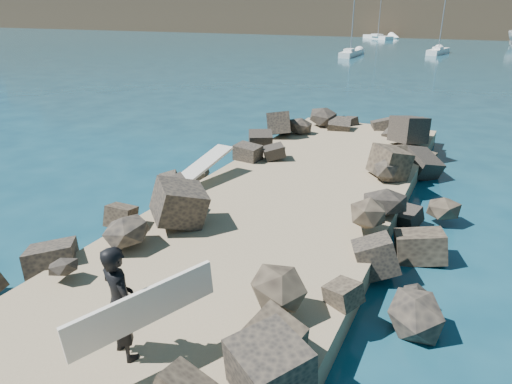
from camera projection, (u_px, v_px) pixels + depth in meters
ground at (272, 231)px, 12.43m from camera, size 800.00×800.00×0.00m
jetty at (237, 254)px, 10.65m from camera, size 6.00×26.00×0.60m
riprap_left at (150, 215)px, 12.18m from camera, size 2.60×22.00×1.00m
riprap_right at (367, 265)px, 9.81m from camera, size 2.60×22.00×1.00m
surfboard_resting at (205, 167)px, 14.21m from camera, size 0.80×2.43×0.08m
surfer_with_board at (123, 304)px, 6.77m from camera, size 1.39×2.16×1.90m
sailboat_b at (438, 51)px, 60.23m from camera, size 2.40×6.41×7.65m
sailboat_e at (378, 37)px, 89.79m from camera, size 7.01×7.25×9.84m
sailboat_a at (350, 53)px, 57.34m from camera, size 1.50×6.34×7.70m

